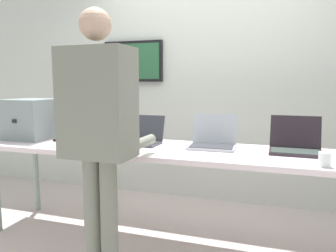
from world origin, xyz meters
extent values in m
cube|color=beige|center=(0.00, 0.00, -0.02)|extent=(8.00, 8.00, 0.04)
cube|color=silver|center=(0.00, 1.13, 1.22)|extent=(8.00, 0.06, 2.43)
cube|color=black|center=(-0.88, 1.08, 1.55)|extent=(0.70, 0.05, 0.46)
cube|color=#2A5F3B|center=(-0.88, 1.06, 1.55)|extent=(0.64, 0.02, 0.40)
cube|color=silver|center=(0.00, 0.00, 0.78)|extent=(3.42, 0.70, 0.04)
cylinder|color=gray|center=(-1.61, 0.25, 0.38)|extent=(0.05, 0.05, 0.76)
cube|color=gray|center=(-1.46, 0.05, 0.98)|extent=(0.40, 0.40, 0.36)
cube|color=black|center=(-1.46, -0.16, 0.98)|extent=(0.04, 0.01, 0.03)
cube|color=black|center=(-1.00, 0.09, 0.81)|extent=(0.31, 0.27, 0.02)
cube|color=#323232|center=(-1.00, 0.08, 0.82)|extent=(0.28, 0.22, 0.00)
cube|color=black|center=(-1.00, 0.25, 0.95)|extent=(0.31, 0.07, 0.26)
cube|color=silver|center=(-1.00, 0.25, 0.95)|extent=(0.28, 0.05, 0.23)
cube|color=#373842|center=(-0.39, 0.06, 0.81)|extent=(0.36, 0.24, 0.02)
cube|color=#2D352C|center=(-0.39, 0.05, 0.82)|extent=(0.33, 0.19, 0.00)
cube|color=#373842|center=(-0.38, 0.20, 0.92)|extent=(0.35, 0.09, 0.21)
cube|color=silver|center=(-0.38, 0.20, 0.92)|extent=(0.32, 0.07, 0.18)
cube|color=#AAAFB9|center=(0.22, 0.08, 0.81)|extent=(0.37, 0.26, 0.02)
cube|color=#2C2D34|center=(0.22, 0.07, 0.82)|extent=(0.34, 0.21, 0.00)
cube|color=#AAAFB9|center=(0.22, 0.24, 0.94)|extent=(0.36, 0.08, 0.24)
cube|color=white|center=(0.22, 0.24, 0.94)|extent=(0.33, 0.07, 0.21)
cube|color=#271F25|center=(0.84, 0.08, 0.81)|extent=(0.37, 0.26, 0.02)
cube|color=#2A3431|center=(0.83, 0.07, 0.82)|extent=(0.34, 0.21, 0.00)
cube|color=#271F25|center=(0.84, 0.25, 0.94)|extent=(0.37, 0.10, 0.24)
cube|color=black|center=(0.84, 0.25, 0.93)|extent=(0.34, 0.08, 0.21)
cylinder|color=slate|center=(-0.42, -0.63, 0.42)|extent=(0.11, 0.11, 0.85)
cylinder|color=slate|center=(-0.30, -0.63, 0.42)|extent=(0.11, 0.11, 0.85)
cube|color=slate|center=(-0.36, -0.63, 1.18)|extent=(0.45, 0.28, 0.67)
sphere|color=tan|center=(-0.36, -0.63, 1.65)|extent=(0.19, 0.19, 0.19)
cylinder|color=slate|center=(-0.51, -0.33, 0.90)|extent=(0.08, 0.32, 0.07)
cylinder|color=slate|center=(-0.18, -0.35, 0.90)|extent=(0.08, 0.32, 0.07)
cylinder|color=white|center=(0.98, -0.25, 0.84)|extent=(0.07, 0.07, 0.09)
cube|color=white|center=(-0.12, -0.17, 0.80)|extent=(0.28, 0.34, 0.00)
camera|label=1|loc=(0.65, -2.36, 1.30)|focal=34.08mm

